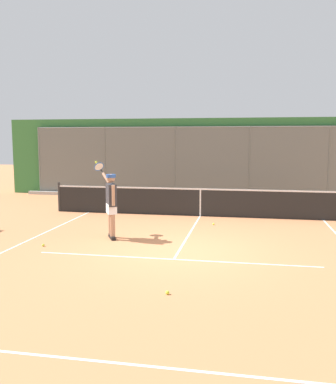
{
  "coord_description": "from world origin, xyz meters",
  "views": [
    {
      "loc": [
        -1.53,
        9.62,
        2.64
      ],
      "look_at": [
        0.79,
        -2.73,
        1.05
      ],
      "focal_mm": 39.2,
      "sensor_mm": 36.0,
      "label": 1
    }
  ],
  "objects_px": {
    "tennis_ball_by_sideline": "(167,293)",
    "tennis_ball_near_net": "(43,245)",
    "tennis_player": "(111,201)",
    "tennis_ball_mid_court": "(214,224)"
  },
  "relations": [
    {
      "from": "tennis_player",
      "to": "tennis_ball_near_net",
      "type": "height_order",
      "value": "tennis_player"
    },
    {
      "from": "tennis_player",
      "to": "tennis_ball_by_sideline",
      "type": "distance_m",
      "value": 4.46
    },
    {
      "from": "tennis_ball_by_sideline",
      "to": "tennis_ball_mid_court",
      "type": "xyz_separation_m",
      "value": [
        -0.32,
        -5.99,
        0.0
      ]
    },
    {
      "from": "tennis_ball_mid_court",
      "to": "tennis_ball_by_sideline",
      "type": "bearing_deg",
      "value": 86.92
    },
    {
      "from": "tennis_player",
      "to": "tennis_ball_mid_court",
      "type": "bearing_deg",
      "value": -76.99
    },
    {
      "from": "tennis_ball_by_sideline",
      "to": "tennis_ball_near_net",
      "type": "distance_m",
      "value": 4.46
    },
    {
      "from": "tennis_ball_by_sideline",
      "to": "tennis_player",
      "type": "bearing_deg",
      "value": -59.19
    },
    {
      "from": "tennis_player",
      "to": "tennis_ball_mid_court",
      "type": "height_order",
      "value": "tennis_player"
    },
    {
      "from": "tennis_player",
      "to": "tennis_ball_near_net",
      "type": "relative_size",
      "value": 30.65
    },
    {
      "from": "tennis_ball_by_sideline",
      "to": "tennis_ball_near_net",
      "type": "bearing_deg",
      "value": -35.75
    }
  ]
}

